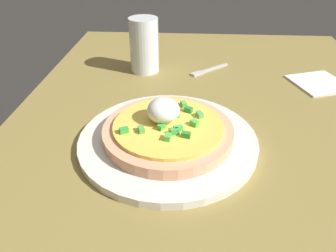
{
  "coord_description": "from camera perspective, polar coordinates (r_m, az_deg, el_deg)",
  "views": [
    {
      "loc": [
        44.26,
        -5.79,
        32.72
      ],
      "look_at": [
        3.87,
        -8.37,
        6.21
      ],
      "focal_mm": 33.96,
      "sensor_mm": 36.0,
      "label": 1
    }
  ],
  "objects": [
    {
      "name": "dining_table",
      "position": [
        0.54,
        9.09,
        -2.24
      ],
      "size": [
        107.24,
        74.65,
        2.95
      ],
      "primitive_type": "cube",
      "color": "olive",
      "rests_on": "ground"
    },
    {
      "name": "pizza",
      "position": [
        0.49,
        -0.07,
        -0.52
      ],
      "size": [
        20.08,
        20.08,
        6.07
      ],
      "color": "tan",
      "rests_on": "plate"
    },
    {
      "name": "napkin",
      "position": [
        0.76,
        25.49,
        6.96
      ],
      "size": [
        13.25,
        13.25,
        0.4
      ],
      "primitive_type": "cube",
      "rotation": [
        0.0,
        0.0,
        0.33
      ],
      "color": "white",
      "rests_on": "dining_table"
    },
    {
      "name": "cup_near",
      "position": [
        0.73,
        -4.29,
        13.88
      ],
      "size": [
        6.44,
        6.44,
        12.01
      ],
      "color": "silver",
      "rests_on": "dining_table"
    },
    {
      "name": "plate",
      "position": [
        0.5,
        0.0,
        -2.53
      ],
      "size": [
        27.78,
        27.78,
        1.26
      ],
      "primitive_type": "cylinder",
      "color": "silver",
      "rests_on": "dining_table"
    },
    {
      "name": "fork",
      "position": [
        0.75,
        6.99,
        9.85
      ],
      "size": [
        7.69,
        8.9,
        0.5
      ],
      "rotation": [
        0.0,
        0.0,
        -0.87
      ],
      "color": "#B7B7BC",
      "rests_on": "dining_table"
    }
  ]
}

